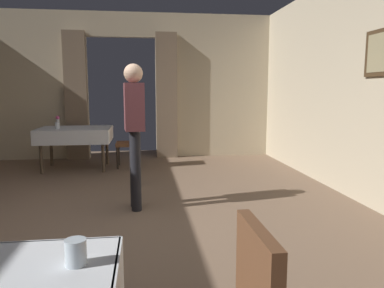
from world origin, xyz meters
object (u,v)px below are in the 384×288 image
Objects in this scene: glass_mid_b at (57,125)px; chair_mid_right at (133,139)px; dining_table_mid at (75,133)px; flower_vase_mid at (58,121)px; glass_near_b at (76,252)px; person_waiter_by_doorway at (134,124)px.

chair_mid_right is at bearing 8.15° from glass_mid_b.
flower_vase_mid is (-0.35, 0.25, 0.20)m from dining_table_mid.
glass_near_b is 0.06× the size of person_waiter_by_doorway.
dining_table_mid is 6.24× the size of flower_vase_mid.
glass_near_b is 0.87× the size of glass_mid_b.
flower_vase_mid reaches higher than chair_mid_right.
glass_mid_b is at bearing -171.85° from chair_mid_right.
person_waiter_by_doorway is (0.16, 3.01, 0.22)m from glass_near_b.
chair_mid_right is at bearing 92.33° from person_waiter_by_doorway.
chair_mid_right is at bearing -8.52° from flower_vase_mid.
flower_vase_mid is (-1.37, 0.20, 0.34)m from chair_mid_right.
person_waiter_by_doorway is at bearing 87.04° from glass_near_b.
dining_table_mid is at bearing 27.94° from glass_mid_b.
glass_near_b is at bearing -77.09° from flower_vase_mid.
glass_near_b is at bearing -76.95° from glass_mid_b.
glass_mid_b is (-0.27, -0.14, 0.15)m from dining_table_mid.
person_waiter_by_doorway reaches higher than glass_near_b.
chair_mid_right is 2.56m from person_waiter_by_doorway.
glass_mid_b is 0.07× the size of person_waiter_by_doorway.
person_waiter_by_doorway reaches higher than glass_mid_b.
dining_table_mid is 2.74m from person_waiter_by_doorway.
dining_table_mid is 10.89× the size of glass_mid_b.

